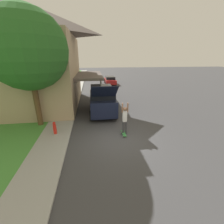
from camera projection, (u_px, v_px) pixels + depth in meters
ground_plane at (115, 139)px, 8.90m from camera, size 120.00×120.00×0.00m
lawn at (17, 110)px, 13.45m from camera, size 10.00×80.00×0.08m
sidewalk at (68, 108)px, 14.00m from camera, size 1.80×80.00×0.10m
house at (17, 54)px, 13.05m from camera, size 12.74×9.64×9.13m
lawn_tree_near at (27, 50)px, 8.88m from camera, size 4.81×4.81×7.28m
suv_parked at (102, 100)px, 12.55m from camera, size 2.13×5.34×2.87m
car_down_street at (110, 80)px, 26.43m from camera, size 1.87×4.38×1.30m
skateboarder at (125, 118)px, 9.10m from camera, size 0.41×0.23×2.02m
skateboard at (124, 133)px, 9.35m from camera, size 0.22×0.84×0.10m
fire_hydrant at (55, 128)px, 9.16m from camera, size 0.20×0.20×0.78m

